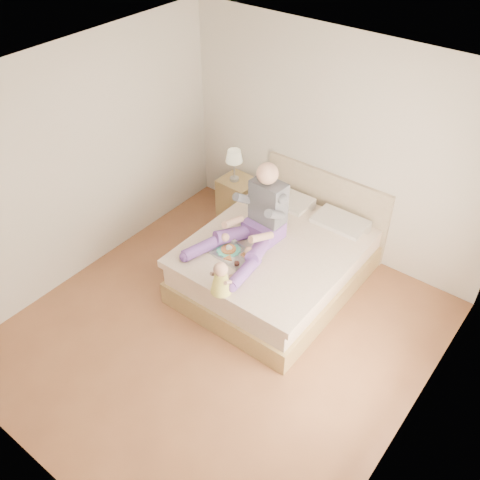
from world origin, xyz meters
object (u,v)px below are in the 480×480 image
Objects in this scene: baby at (222,280)px; tray at (234,253)px; adult at (256,221)px; bed at (280,259)px; nightstand at (238,198)px.

tray is at bearing 120.59° from baby.
adult is 0.87m from baby.
nightstand is at bearing 148.33° from bed.
bed is 0.65m from adult.
baby is at bearing -58.38° from tray.
bed is 0.67m from tray.
nightstand is 1.61m from tray.
baby is at bearing -72.16° from adult.
adult is (0.97, -0.94, 0.61)m from nightstand.
tray is at bearing -115.05° from bed.
bed reaches higher than tray.
baby is (1.17, -1.77, 0.47)m from nightstand.
tray reaches higher than nightstand.
bed is 1.85× the size of adult.
baby is at bearing -90.43° from bed.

